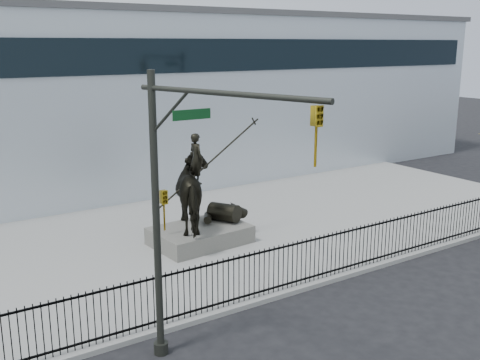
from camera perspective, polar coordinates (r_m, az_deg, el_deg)
ground at (r=18.41m, az=12.73°, el=-10.91°), size 120.00×120.00×0.00m
plaza at (r=23.40m, az=0.36°, el=-4.97°), size 30.00×12.00×0.15m
building at (r=33.91m, az=-12.00°, el=8.21°), size 44.00×14.00×9.00m
picket_fence at (r=18.88m, az=10.15°, el=-7.18°), size 22.10×0.10×1.50m
statue_plinth at (r=21.48m, az=-4.08°, el=-5.60°), size 3.65×2.65×0.65m
equestrian_statue at (r=21.02m, az=-4.00°, el=-1.20°), size 4.46×2.92×3.78m
traffic_signal_left at (r=12.66m, az=-5.99°, el=-2.56°), size 1.52×4.84×7.00m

